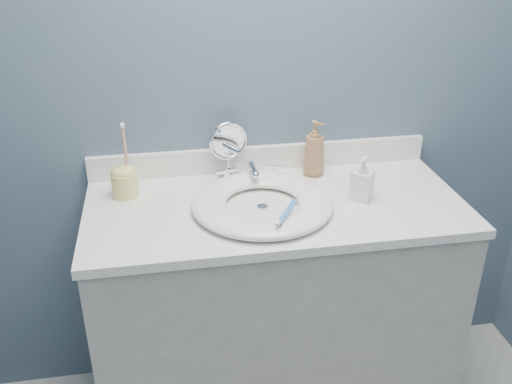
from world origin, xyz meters
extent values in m
cube|color=#49606E|center=(0.00, 1.25, 1.20)|extent=(2.20, 0.02, 2.40)
cube|color=#B6B0A7|center=(0.00, 0.97, 0.42)|extent=(1.20, 0.55, 0.85)
cube|color=white|center=(0.00, 0.97, 0.86)|extent=(1.22, 0.57, 0.03)
cube|color=white|center=(0.00, 1.24, 0.93)|extent=(1.22, 0.02, 0.09)
cylinder|color=silver|center=(-0.05, 0.94, 0.88)|extent=(0.04, 0.04, 0.01)
cube|color=silver|center=(-0.05, 1.16, 0.89)|extent=(0.22, 0.05, 0.01)
cylinder|color=silver|center=(-0.05, 1.16, 0.92)|extent=(0.03, 0.03, 0.06)
cylinder|color=silver|center=(-0.05, 1.11, 0.94)|extent=(0.02, 0.09, 0.02)
sphere|color=silver|center=(-0.05, 1.06, 0.94)|extent=(0.03, 0.03, 0.03)
cylinder|color=silver|center=(-0.14, 1.16, 0.90)|extent=(0.02, 0.02, 0.03)
cube|color=silver|center=(-0.14, 1.16, 0.92)|extent=(0.08, 0.03, 0.01)
cylinder|color=silver|center=(0.04, 1.16, 0.90)|extent=(0.02, 0.02, 0.03)
cube|color=silver|center=(0.04, 1.16, 0.92)|extent=(0.08, 0.03, 0.01)
cylinder|color=silver|center=(-0.12, 1.20, 0.88)|extent=(0.08, 0.08, 0.01)
cylinder|color=silver|center=(-0.12, 1.20, 0.94)|extent=(0.01, 0.01, 0.10)
torus|color=silver|center=(-0.12, 1.20, 1.02)|extent=(0.14, 0.04, 0.14)
cylinder|color=white|center=(-0.12, 1.20, 1.02)|extent=(0.11, 0.03, 0.12)
imported|color=#9D6E47|center=(0.18, 1.17, 0.98)|extent=(0.10, 0.10, 0.20)
imported|color=white|center=(0.28, 0.96, 0.95)|extent=(0.09, 0.09, 0.14)
cylinder|color=#E8DD74|center=(-0.48, 1.11, 0.92)|extent=(0.09, 0.09, 0.08)
ellipsoid|color=#E8DD74|center=(-0.48, 1.11, 0.96)|extent=(0.09, 0.07, 0.05)
cylinder|color=#E39D81|center=(-0.46, 1.11, 1.04)|extent=(0.01, 0.03, 0.17)
cube|color=white|center=(-0.46, 1.10, 1.13)|extent=(0.01, 0.02, 0.01)
cube|color=#3677C2|center=(0.00, 0.83, 0.92)|extent=(0.09, 0.14, 0.01)
cube|color=white|center=(-0.04, 0.76, 0.93)|extent=(0.02, 0.03, 0.01)
camera|label=1|loc=(-0.34, -0.62, 1.74)|focal=40.00mm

